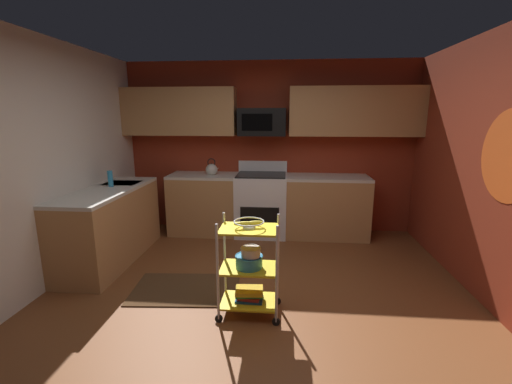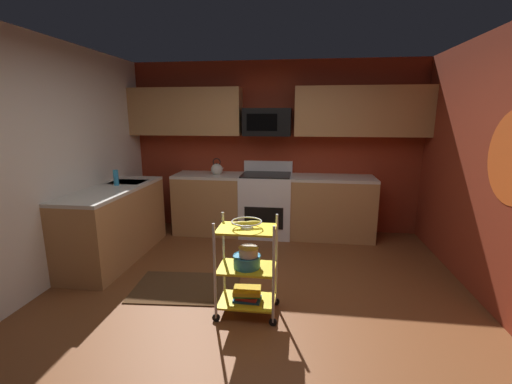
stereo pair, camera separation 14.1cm
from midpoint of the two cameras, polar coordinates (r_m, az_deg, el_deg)
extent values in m
cube|color=brown|center=(3.48, 0.72, -18.86)|extent=(4.40, 4.80, 0.04)
cube|color=maroon|center=(5.41, 3.86, 7.32)|extent=(4.52, 0.06, 2.60)
cube|color=silver|center=(3.95, -33.38, 3.30)|extent=(0.06, 4.80, 2.60)
cube|color=#B27F4C|center=(5.24, 3.48, -2.42)|extent=(2.99, 0.60, 0.88)
cube|color=beige|center=(5.14, 3.55, 2.54)|extent=(2.99, 0.60, 0.04)
cube|color=#B27F4C|center=(4.70, -21.52, -5.08)|extent=(0.60, 1.70, 0.88)
cube|color=beige|center=(4.59, -21.98, 0.41)|extent=(0.60, 1.70, 0.04)
cube|color=#B7BABC|center=(4.95, -19.67, 0.71)|extent=(0.44, 0.36, 0.16)
cube|color=white|center=(5.24, 2.45, -2.18)|extent=(0.76, 0.64, 0.92)
cube|color=black|center=(4.96, 2.10, -4.36)|extent=(0.56, 0.01, 0.32)
cube|color=white|center=(5.41, 2.79, 4.24)|extent=(0.76, 0.06, 0.18)
cube|color=black|center=(5.14, 2.50, 2.89)|extent=(0.72, 0.60, 0.02)
cube|color=#B27F4C|center=(5.45, -10.84, 12.96)|extent=(1.71, 0.33, 0.70)
cube|color=#B27F4C|center=(5.26, 17.89, 12.60)|extent=(1.89, 0.33, 0.70)
cube|color=black|center=(5.18, 2.70, 11.53)|extent=(0.70, 0.38, 0.40)
cube|color=black|center=(4.99, 1.80, 11.50)|extent=(0.44, 0.01, 0.24)
cylinder|color=silver|center=(3.05, -5.51, -13.11)|extent=(0.02, 0.02, 0.88)
cylinder|color=black|center=(3.27, -5.34, -20.08)|extent=(0.07, 0.02, 0.07)
cylinder|color=silver|center=(2.99, 4.31, -13.69)|extent=(0.02, 0.02, 0.88)
cylinder|color=black|center=(3.21, 4.18, -20.76)|extent=(0.07, 0.02, 0.07)
cylinder|color=silver|center=(3.36, -4.18, -10.62)|extent=(0.02, 0.02, 0.88)
cylinder|color=black|center=(3.55, -4.06, -17.16)|extent=(0.07, 0.02, 0.07)
cylinder|color=silver|center=(3.30, 4.67, -11.08)|extent=(0.02, 0.02, 0.88)
cylinder|color=black|center=(3.50, 4.53, -17.69)|extent=(0.07, 0.02, 0.07)
cube|color=yellow|center=(3.33, -0.20, -17.66)|extent=(0.51, 0.34, 0.02)
cube|color=yellow|center=(3.17, -0.21, -12.51)|extent=(0.51, 0.34, 0.02)
cube|color=yellow|center=(3.03, -0.21, -6.17)|extent=(0.51, 0.34, 0.02)
torus|color=silver|center=(3.01, -0.21, -4.93)|extent=(0.27, 0.27, 0.01)
cylinder|color=silver|center=(3.03, -0.21, -5.83)|extent=(0.12, 0.12, 0.02)
ellipsoid|color=yellow|center=(3.03, 0.73, -5.15)|extent=(0.17, 0.09, 0.04)
ellipsoid|color=yellow|center=(3.01, -1.15, -5.25)|extent=(0.17, 0.09, 0.04)
cylinder|color=#338CBF|center=(3.15, -0.23, -11.47)|extent=(0.24, 0.24, 0.11)
torus|color=#338CBF|center=(3.13, -0.23, -10.57)|extent=(0.25, 0.25, 0.01)
cylinder|color=silver|center=(3.09, 0.06, -9.95)|extent=(0.17, 0.17, 0.08)
torus|color=silver|center=(3.07, 0.06, -9.29)|extent=(0.18, 0.18, 0.01)
cube|color=#1E4C8C|center=(3.32, -0.20, -17.38)|extent=(0.25, 0.16, 0.02)
cube|color=#B22626|center=(3.31, -0.20, -17.01)|extent=(0.21, 0.16, 0.03)
cube|color=#26723F|center=(3.29, -0.20, -16.56)|extent=(0.26, 0.16, 0.03)
cube|color=gold|center=(3.27, -0.20, -16.06)|extent=(0.26, 0.20, 0.04)
sphere|color=beige|center=(5.25, -5.76, 3.73)|extent=(0.18, 0.18, 0.18)
sphere|color=black|center=(5.24, -5.78, 4.67)|extent=(0.03, 0.03, 0.03)
cone|color=beige|center=(5.23, -4.90, 3.92)|extent=(0.09, 0.04, 0.06)
torus|color=black|center=(5.24, -5.79, 4.94)|extent=(0.12, 0.01, 0.12)
cylinder|color=#2D8CBF|center=(4.71, -21.46, 2.24)|extent=(0.06, 0.06, 0.20)
cube|color=#472D19|center=(3.85, -10.42, -15.35)|extent=(1.15, 0.78, 0.01)
camera|label=1|loc=(0.07, -88.82, 0.26)|focal=24.08mm
camera|label=2|loc=(0.07, 91.18, -0.26)|focal=24.08mm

